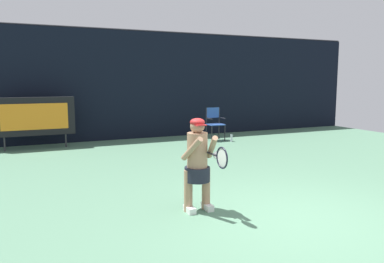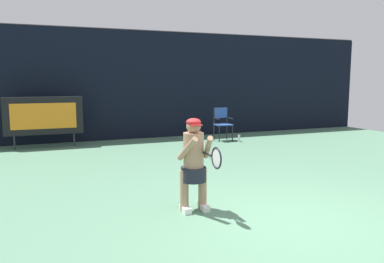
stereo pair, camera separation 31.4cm
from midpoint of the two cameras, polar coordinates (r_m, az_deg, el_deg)
ground at (r=5.65m, az=15.16°, el=-13.35°), size 18.00×22.00×0.03m
backdrop_screen at (r=13.17m, az=-9.35°, el=6.80°), size 18.00×0.12×3.66m
scoreboard at (r=11.96m, az=-23.05°, el=2.06°), size 2.20×0.21×1.50m
umpire_chair at (r=12.66m, az=2.68°, el=1.45°), size 0.52×0.44×1.08m
water_bottle at (r=12.47m, az=5.18°, el=-0.96°), size 0.07×0.07×0.27m
tennis_player at (r=5.81m, az=-0.70°, el=-4.50°), size 0.52×0.59×1.42m
tennis_racket at (r=5.36m, az=2.70°, el=-3.90°), size 0.03×0.60×0.31m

